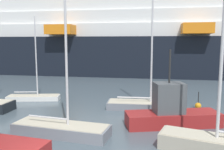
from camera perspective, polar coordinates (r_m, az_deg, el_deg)
sailboat_2 at (r=20.50m, az=7.64°, el=-6.41°), size 6.26×2.27×12.17m
sailboat_4 at (r=24.59m, az=-17.78°, el=-4.72°), size 5.03×2.45×7.86m
sailboat_7 at (r=15.17m, az=-11.78°, el=-11.68°), size 5.99×2.23×11.05m
fishing_boat_1 at (r=16.72m, az=13.64°, el=-8.33°), size 6.41×3.62×5.03m
channel_buoy_0 at (r=21.64m, az=19.40°, el=-6.72°), size 0.51×0.51×1.43m
cruise_ship at (r=45.14m, az=4.21°, el=8.06°), size 115.79×20.45×18.35m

